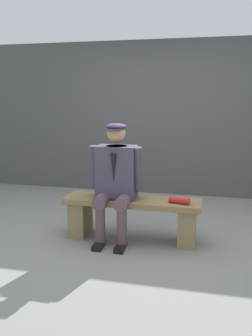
% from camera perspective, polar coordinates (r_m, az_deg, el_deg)
% --- Properties ---
extents(ground_plane, '(30.00, 30.00, 0.00)m').
position_cam_1_polar(ground_plane, '(4.14, 0.98, -11.41)').
color(ground_plane, gray).
extents(bench, '(1.55, 0.42, 0.48)m').
position_cam_1_polar(bench, '(4.03, 1.00, -7.34)').
color(bench, olive).
rests_on(bench, ground).
extents(seated_man, '(0.61, 0.58, 1.33)m').
position_cam_1_polar(seated_man, '(3.91, -1.72, -1.46)').
color(seated_man, '#3F3B4A').
rests_on(seated_man, ground).
extents(rolled_magazine, '(0.23, 0.11, 0.07)m').
position_cam_1_polar(rolled_magazine, '(3.83, 8.67, -5.28)').
color(rolled_magazine, '#B21E1E').
rests_on(rolled_magazine, bench).
extents(stadium_wall, '(12.00, 0.24, 2.52)m').
position_cam_1_polar(stadium_wall, '(5.95, 5.44, 7.99)').
color(stadium_wall, '#484B48').
rests_on(stadium_wall, ground).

